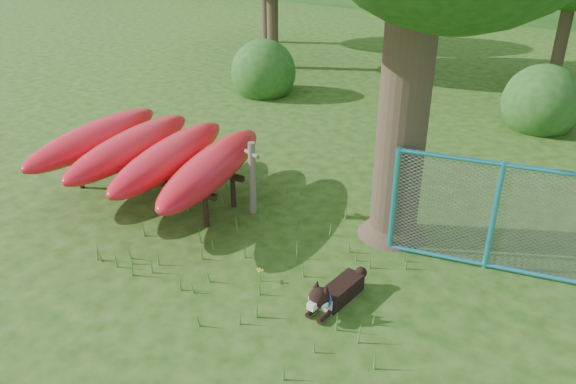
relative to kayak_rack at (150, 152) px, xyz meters
The scene contains 8 objects.
ground 3.20m from the kayak_rack, 24.93° to the right, with size 80.00×80.00×0.00m, color #1F430D.
wooden_post 1.91m from the kayak_rack, 17.14° to the left, with size 0.35×0.17×1.28m.
kayak_rack is the anchor object (origin of this frame).
husky_dog 4.37m from the kayak_rack, 11.23° to the right, with size 0.35×1.17×0.52m.
fence_section 5.72m from the kayak_rack, 11.72° to the left, with size 2.80×0.76×2.79m.
wildflower_clump 3.35m from the kayak_rack, 17.28° to the right, with size 0.10×0.10×0.21m.
shrub_left 6.64m from the kayak_rack, 109.61° to the left, with size 1.80×1.80×1.80m, color #21551B.
shrub_mid 9.11m from the kayak_rack, 58.13° to the left, with size 1.80×1.80×1.80m, color #21551B.
Camera 1 is at (4.32, -4.75, 4.67)m, focal length 35.00 mm.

